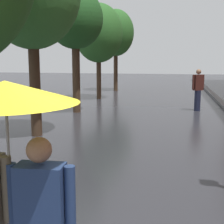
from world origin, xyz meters
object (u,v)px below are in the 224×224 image
at_px(couple_under_umbrella, 8,161).
at_px(street_tree_3, 99,33).
at_px(street_tree_4, 116,33).
at_px(pedestrian_walking_midground, 198,90).
at_px(street_tree_2, 75,20).

bearing_deg(couple_under_umbrella, street_tree_3, 99.65).
xyz_separation_m(street_tree_4, pedestrian_walking_midground, (4.74, -7.30, -2.85)).
bearing_deg(street_tree_2, street_tree_4, 88.76).
bearing_deg(pedestrian_walking_midground, street_tree_2, -165.75).
bearing_deg(pedestrian_walking_midground, couple_under_umbrella, -101.80).
bearing_deg(couple_under_umbrella, street_tree_2, 103.42).
xyz_separation_m(street_tree_2, street_tree_3, (-0.02, 4.32, -0.23)).
xyz_separation_m(street_tree_2, pedestrian_walking_midground, (4.93, 1.25, -2.80)).
bearing_deg(street_tree_2, pedestrian_walking_midground, 14.25).
distance_m(street_tree_2, couple_under_umbrella, 10.95).
bearing_deg(pedestrian_walking_midground, street_tree_3, 148.18).
xyz_separation_m(street_tree_2, couple_under_umbrella, (2.49, -10.43, -2.26)).
bearing_deg(street_tree_4, pedestrian_walking_midground, -56.99).
bearing_deg(pedestrian_walking_midground, street_tree_4, 123.01).
bearing_deg(street_tree_3, pedestrian_walking_midground, -31.82).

